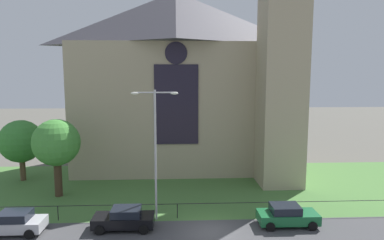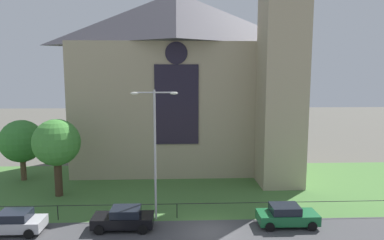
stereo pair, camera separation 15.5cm
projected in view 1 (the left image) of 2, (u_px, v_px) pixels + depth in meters
ground at (200, 186)px, 33.26m from camera, size 160.00×160.00×0.00m
grass_verge at (202, 193)px, 31.28m from camera, size 120.00×20.00×0.01m
church_building at (183, 78)px, 39.41m from camera, size 23.20×16.20×26.00m
iron_railing at (177, 205)px, 25.60m from camera, size 35.23×0.07×1.13m
tree_left_far at (21, 141)px, 34.50m from camera, size 4.28×4.28×6.18m
tree_left_near at (56, 143)px, 29.84m from camera, size 4.09×4.09×6.87m
streetlamp_near at (155, 140)px, 24.77m from camera, size 3.37×0.26×9.62m
parked_car_silver at (13, 223)px, 23.16m from camera, size 4.20×2.02×1.51m
parked_car_black at (124, 218)px, 23.85m from camera, size 4.22×2.07×1.51m
parked_car_green at (287, 215)px, 24.39m from camera, size 4.22×2.05×1.51m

